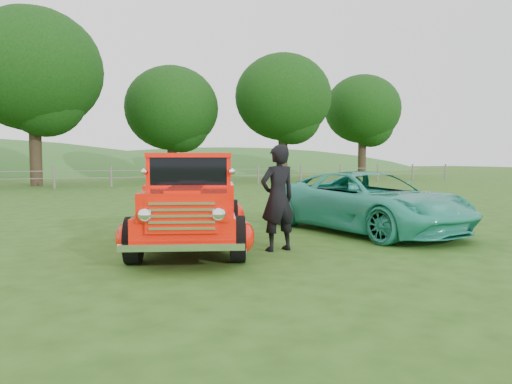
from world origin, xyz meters
name	(u,v)px	position (x,y,z in m)	size (l,w,h in m)	color
ground	(247,265)	(0.00, 0.00, 0.00)	(140.00, 140.00, 0.00)	#254713
distant_hills	(49,208)	(-4.08, 59.46, -4.55)	(116.00, 60.00, 18.00)	#2C6123
fence_line	(111,177)	(0.00, 22.00, 0.60)	(48.00, 0.12, 1.20)	#676057
tree_near_west	(33,70)	(-4.00, 25.00, 6.80)	(8.00, 8.00, 10.42)	black
tree_near_east	(172,108)	(5.00, 29.00, 5.25)	(6.80, 6.80, 8.33)	black
tree_mid_east	(283,97)	(13.00, 27.00, 6.17)	(7.20, 7.20, 9.44)	black
tree_far_east	(363,109)	(22.00, 30.00, 5.86)	(6.60, 6.60, 8.86)	black
red_pickup	(191,205)	(-0.42, 1.94, 0.80)	(3.25, 5.28, 1.78)	black
teal_sedan	(368,202)	(3.80, 2.25, 0.69)	(2.29, 4.97, 1.38)	teal
man	(278,198)	(0.95, 0.93, 0.96)	(0.70, 0.46, 1.93)	black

